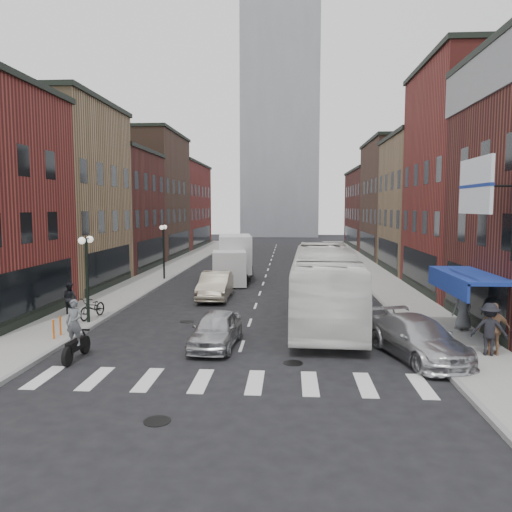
{
  "coord_description": "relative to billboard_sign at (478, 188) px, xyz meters",
  "views": [
    {
      "loc": [
        1.84,
        -18.04,
        5.46
      ],
      "look_at": [
        0.22,
        6.11,
        3.06
      ],
      "focal_mm": 35.0,
      "sensor_mm": 36.0,
      "label": 1
    }
  ],
  "objects": [
    {
      "name": "bldg_right_mid_a",
      "position": [
        6.41,
        13.5,
        1.02
      ],
      "size": [
        10.3,
        10.2,
        14.3
      ],
      "color": "maroon",
      "rests_on": "ground"
    },
    {
      "name": "curb_right",
      "position": [
        -1.59,
        21.5,
        -6.13
      ],
      "size": [
        0.2,
        74.0,
        0.16
      ],
      "primitive_type": "cube",
      "color": "gray",
      "rests_on": "ground"
    },
    {
      "name": "parked_bicycle",
      "position": [
        -16.09,
        4.28,
        -5.47
      ],
      "size": [
        1.05,
        2.06,
        1.03
      ],
      "primitive_type": "imported",
      "rotation": [
        0.0,
        0.0,
        -0.19
      ],
      "color": "black",
      "rests_on": "sidewalk_left"
    },
    {
      "name": "curb_car",
      "position": [
        -2.09,
        -0.61,
        -5.4
      ],
      "size": [
        3.38,
        5.43,
        1.47
      ],
      "primitive_type": "imported",
      "rotation": [
        0.0,
        0.0,
        0.28
      ],
      "color": "silver",
      "rests_on": "ground"
    },
    {
      "name": "bldg_right_mid_b",
      "position": [
        6.41,
        23.5,
        -0.48
      ],
      "size": [
        10.3,
        10.2,
        11.3
      ],
      "color": "olive",
      "rests_on": "ground"
    },
    {
      "name": "motorcycle_rider",
      "position": [
        -14.33,
        -1.66,
        -5.1
      ],
      "size": [
        0.62,
        2.16,
        2.2
      ],
      "rotation": [
        0.0,
        0.0,
        -0.05
      ],
      "color": "black",
      "rests_on": "ground"
    },
    {
      "name": "curb_left",
      "position": [
        -15.59,
        21.5,
        -6.13
      ],
      "size": [
        0.2,
        74.0,
        0.16
      ],
      "primitive_type": "cube",
      "color": "gray",
      "rests_on": "ground"
    },
    {
      "name": "bldg_left_mid_b",
      "position": [
        -23.58,
        23.5,
        -0.98
      ],
      "size": [
        10.3,
        10.2,
        10.3
      ],
      "color": "#481A19",
      "rests_on": "ground"
    },
    {
      "name": "streetlamp_near",
      "position": [
        -15.99,
        3.5,
        -3.22
      ],
      "size": [
        0.32,
        1.22,
        4.11
      ],
      "color": "black",
      "rests_on": "ground"
    },
    {
      "name": "bldg_left_far_a",
      "position": [
        -23.58,
        34.5,
        0.52
      ],
      "size": [
        10.3,
        12.2,
        13.3
      ],
      "color": "#4A3125",
      "rests_on": "ground"
    },
    {
      "name": "billboard_sign",
      "position": [
        0.0,
        0.0,
        0.0
      ],
      "size": [
        1.52,
        3.0,
        3.7
      ],
      "color": "black",
      "rests_on": "ground"
    },
    {
      "name": "bldg_right_far_b",
      "position": [
        6.41,
        48.5,
        -0.98
      ],
      "size": [
        10.3,
        16.2,
        10.3
      ],
      "color": "#481A19",
      "rests_on": "ground"
    },
    {
      "name": "transit_bus",
      "position": [
        -5.02,
        5.29,
        -4.37
      ],
      "size": [
        3.48,
        12.74,
        3.52
      ],
      "primitive_type": "imported",
      "rotation": [
        0.0,
        0.0,
        -0.04
      ],
      "color": "white",
      "rests_on": "ground"
    },
    {
      "name": "distant_tower",
      "position": [
        -8.59,
        77.5,
        18.87
      ],
      "size": [
        14.0,
        14.0,
        50.0
      ],
      "primitive_type": "cube",
      "color": "#9399A0",
      "rests_on": "ground"
    },
    {
      "name": "sidewalk_right",
      "position": [
        -0.09,
        21.5,
        -6.06
      ],
      "size": [
        3.0,
        74.0,
        0.15
      ],
      "primitive_type": "cube",
      "color": "gray",
      "rests_on": "ground"
    },
    {
      "name": "sidewalk_left",
      "position": [
        -17.09,
        21.5,
        -6.06
      ],
      "size": [
        3.0,
        74.0,
        0.15
      ],
      "primitive_type": "cube",
      "color": "gray",
      "rests_on": "ground"
    },
    {
      "name": "awning_blue",
      "position": [
        0.34,
        2.0,
        -3.5
      ],
      "size": [
        1.8,
        5.0,
        0.78
      ],
      "color": "navy",
      "rests_on": "ground"
    },
    {
      "name": "ped_right_b",
      "position": [
        0.59,
        -0.53,
        -5.03
      ],
      "size": [
        1.11,
        0.56,
        1.9
      ],
      "primitive_type": "imported",
      "rotation": [
        0.0,
        0.0,
        3.14
      ],
      "color": "#916749",
      "rests_on": "sidewalk_right"
    },
    {
      "name": "streetlamp_far",
      "position": [
        -15.99,
        17.5,
        -3.22
      ],
      "size": [
        0.32,
        1.22,
        4.11
      ],
      "color": "black",
      "rests_on": "ground"
    },
    {
      "name": "ped_right_a",
      "position": [
        0.42,
        -0.55,
        -5.03
      ],
      "size": [
        1.35,
        0.94,
        1.9
      ],
      "primitive_type": "imported",
      "rotation": [
        0.0,
        0.0,
        2.84
      ],
      "color": "black",
      "rests_on": "sidewalk_right"
    },
    {
      "name": "ped_left_solo",
      "position": [
        -17.6,
        5.17,
        -5.2
      ],
      "size": [
        0.88,
        0.71,
        1.58
      ],
      "primitive_type": "imported",
      "rotation": [
        0.0,
        0.0,
        2.73
      ],
      "color": "black",
      "rests_on": "sidewalk_left"
    },
    {
      "name": "crosswalk_stripes",
      "position": [
        -8.59,
        -3.5,
        -6.13
      ],
      "size": [
        12.0,
        2.2,
        0.01
      ],
      "primitive_type": "cube",
      "color": "silver",
      "rests_on": "ground"
    },
    {
      "name": "sedan_left_far",
      "position": [
        -11.1,
        10.45,
        -5.34
      ],
      "size": [
        1.72,
        4.84,
        1.59
      ],
      "primitive_type": "imported",
      "rotation": [
        0.0,
        0.0,
        0.01
      ],
      "color": "beige",
      "rests_on": "ground"
    },
    {
      "name": "bldg_left_mid_a",
      "position": [
        -23.58,
        13.5,
        0.02
      ],
      "size": [
        10.3,
        10.2,
        12.3
      ],
      "color": "olive",
      "rests_on": "ground"
    },
    {
      "name": "ground",
      "position": [
        -8.59,
        -0.5,
        -6.13
      ],
      "size": [
        160.0,
        160.0,
        0.0
      ],
      "primitive_type": "plane",
      "color": "black",
      "rests_on": "ground"
    },
    {
      "name": "sedan_left_near",
      "position": [
        -9.59,
        0.39,
        -5.44
      ],
      "size": [
        1.91,
        4.16,
        1.38
      ],
      "primitive_type": "imported",
      "rotation": [
        0.0,
        0.0,
        -0.07
      ],
      "color": "#B2B3B7",
      "rests_on": "ground"
    },
    {
      "name": "bike_rack",
      "position": [
        -16.19,
        0.8,
        -5.58
      ],
      "size": [
        0.08,
        0.68,
        0.8
      ],
      "color": "#D8590C",
      "rests_on": "sidewalk_left"
    },
    {
      "name": "box_truck",
      "position": [
        -10.83,
        17.61,
        -4.49
      ],
      "size": [
        2.95,
        7.86,
        3.32
      ],
      "rotation": [
        0.0,
        0.0,
        0.13
      ],
      "color": "silver",
      "rests_on": "ground"
    },
    {
      "name": "ped_right_c",
      "position": [
        0.76,
        3.22,
        -5.03
      ],
      "size": [
        1.09,
        0.91,
        1.91
      ],
      "primitive_type": "imported",
      "rotation": [
        0.0,
        0.0,
        3.52
      ],
      "color": "slate",
      "rests_on": "sidewalk_right"
    },
    {
      "name": "bldg_right_far_a",
      "position": [
        6.41,
        34.5,
        0.02
      ],
      "size": [
        10.3,
        12.2,
        12.3
      ],
      "color": "#4A3125",
      "rests_on": "ground"
    },
    {
      "name": "bldg_left_far_b",
      "position": [
        -23.58,
        48.5,
        -0.48
      ],
      "size": [
        10.3,
        16.2,
        11.3
      ],
      "color": "maroon",
      "rests_on": "ground"
    }
  ]
}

